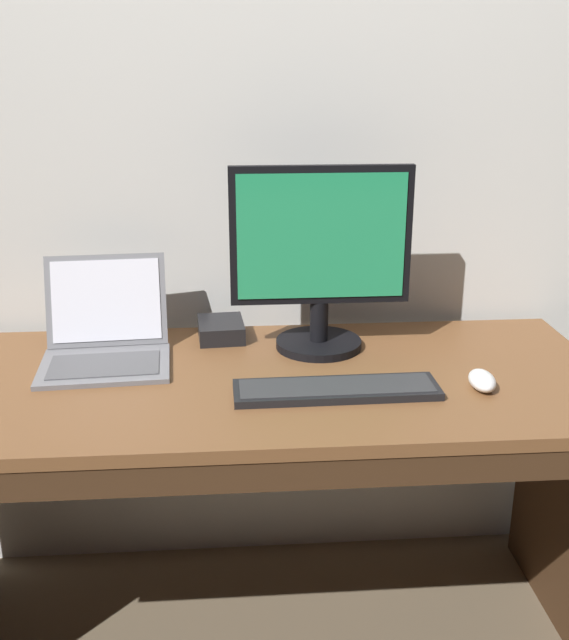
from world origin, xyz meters
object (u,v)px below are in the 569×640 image
object	(u,v)px
external_monitor	(320,262)
wired_keyboard	(336,389)
computer_mouse	(482,380)
external_drive_box	(221,329)
laptop_space_gray	(106,339)

from	to	relation	value
external_monitor	wired_keyboard	world-z (taller)	external_monitor
computer_mouse	external_drive_box	size ratio (longest dim) A/B	0.68
external_monitor	laptop_space_gray	bearing A→B (deg)	-176.87
computer_mouse	external_drive_box	distance (m)	0.71
computer_mouse	external_drive_box	xyz separation A→B (m)	(-0.60, 0.38, 0.00)
wired_keyboard	external_drive_box	bearing A→B (deg)	124.27
laptop_space_gray	external_drive_box	size ratio (longest dim) A/B	2.26
external_monitor	computer_mouse	xyz separation A→B (m)	(0.34, -0.28, -0.21)
external_monitor	computer_mouse	world-z (taller)	external_monitor
laptop_space_gray	external_monitor	xyz separation A→B (m)	(0.54, 0.03, 0.18)
external_monitor	external_drive_box	world-z (taller)	external_monitor
laptop_space_gray	external_monitor	bearing A→B (deg)	3.13
laptop_space_gray	wired_keyboard	size ratio (longest dim) A/B	0.73
wired_keyboard	computer_mouse	bearing A→B (deg)	0.16
laptop_space_gray	external_monitor	distance (m)	0.57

